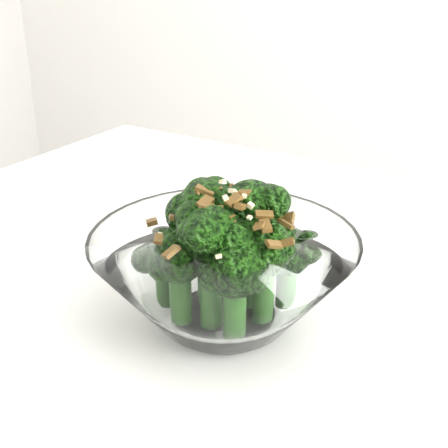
% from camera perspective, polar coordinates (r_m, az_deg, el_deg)
% --- Properties ---
extents(broccoli_dish, '(0.20, 0.20, 0.12)m').
position_cam_1_polar(broccoli_dish, '(0.48, 0.06, -4.32)').
color(broccoli_dish, white).
rests_on(broccoli_dish, table).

